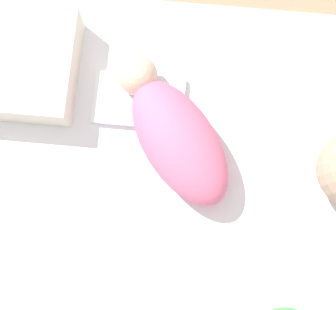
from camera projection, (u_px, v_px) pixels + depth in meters
The scene contains 5 objects.
ground_plane at pixel (158, 176), 1.44m from camera, with size 12.00×12.00×0.00m, color #9E8466.
bed_mattress at pixel (157, 173), 1.37m from camera, with size 1.50×1.02×0.14m.
burp_cloth at pixel (139, 101), 1.33m from camera, with size 0.26×0.15×0.02m.
swaddled_baby at pixel (174, 134), 1.25m from camera, with size 0.38×0.44×0.14m.
pillow at pixel (20, 64), 1.30m from camera, with size 0.31×0.31×0.11m.
Camera 1 is at (0.05, -0.19, 1.42)m, focal length 50.00 mm.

